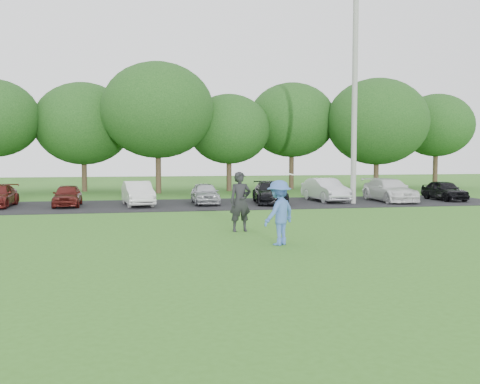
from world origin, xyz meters
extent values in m
plane|color=#366B1E|center=(0.00, 0.00, 0.00)|extent=(100.00, 100.00, 0.00)
cube|color=black|center=(0.00, 13.00, 0.01)|extent=(32.00, 6.50, 0.03)
cylinder|color=gray|center=(7.64, 11.89, 5.39)|extent=(0.28, 0.28, 10.78)
imported|color=#3D62AD|center=(0.52, 0.36, 0.92)|extent=(1.36, 1.28, 1.84)
cylinder|color=white|center=(0.83, 0.41, 2.02)|extent=(0.27, 0.27, 0.09)
imported|color=black|center=(-0.05, 3.19, 1.00)|extent=(0.76, 0.52, 2.00)
cube|color=black|center=(0.13, 3.01, 1.29)|extent=(0.15, 0.11, 0.10)
imported|color=#4A1310|center=(-6.78, 13.11, 0.57)|extent=(1.36, 3.20, 1.08)
imported|color=silver|center=(-3.38, 12.93, 0.63)|extent=(1.73, 3.77, 1.20)
imported|color=#B4B7BC|center=(0.02, 13.05, 0.58)|extent=(1.30, 3.22, 1.09)
imported|color=black|center=(3.37, 12.71, 0.59)|extent=(2.05, 4.05, 1.13)
imported|color=silver|center=(6.67, 13.39, 0.65)|extent=(1.66, 3.89, 1.25)
imported|color=silver|center=(10.07, 12.64, 0.64)|extent=(1.75, 4.24, 1.23)
imported|color=black|center=(13.44, 12.80, 0.58)|extent=(1.34, 3.24, 1.10)
cylinder|color=#38281C|center=(-7.00, 24.40, 1.10)|extent=(0.36, 0.36, 2.20)
ellipsoid|color=#214C19|center=(-7.00, 24.40, 4.71)|extent=(6.68, 6.68, 5.68)
cylinder|color=#38281C|center=(-2.00, 21.60, 1.35)|extent=(0.36, 0.36, 2.70)
ellipsoid|color=#214C19|center=(-2.00, 21.60, 5.48)|extent=(7.42, 7.42, 6.31)
cylinder|color=#38281C|center=(3.00, 23.00, 1.10)|extent=(0.36, 0.36, 2.20)
ellipsoid|color=#214C19|center=(3.00, 23.00, 4.36)|extent=(5.76, 5.76, 4.90)
cylinder|color=#38281C|center=(8.00, 24.40, 1.35)|extent=(0.36, 0.36, 2.70)
ellipsoid|color=#214C19|center=(8.00, 24.40, 5.14)|extent=(6.50, 6.50, 5.53)
cylinder|color=#38281C|center=(13.50, 21.60, 1.10)|extent=(0.36, 0.36, 2.20)
ellipsoid|color=#214C19|center=(13.50, 21.60, 4.92)|extent=(7.24, 7.24, 6.15)
cylinder|color=#38281C|center=(19.00, 23.00, 1.35)|extent=(0.36, 0.36, 2.70)
ellipsoid|color=#214C19|center=(19.00, 23.00, 4.79)|extent=(5.58, 5.58, 4.74)
camera|label=1|loc=(-3.44, -14.21, 2.56)|focal=40.00mm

